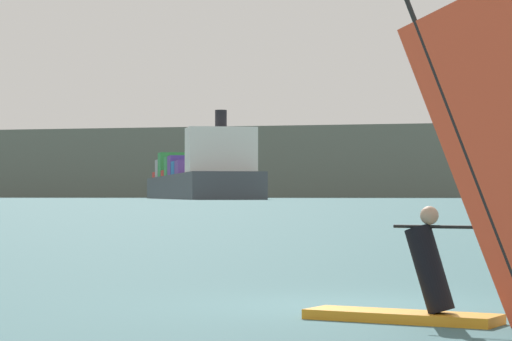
# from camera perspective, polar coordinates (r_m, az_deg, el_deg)

# --- Properties ---
(ground_plane) EXTENTS (4000.00, 4000.00, 0.00)m
(ground_plane) POSITION_cam_1_polar(r_m,az_deg,el_deg) (16.47, 5.17, -6.41)
(ground_plane) COLOR #386066
(windsurfer) EXTENTS (4.02, 1.35, 4.45)m
(windsurfer) POSITION_cam_1_polar(r_m,az_deg,el_deg) (14.13, 9.88, -2.53)
(windsurfer) COLOR orange
(windsurfer) RESTS_ON ground_plane
(cargo_ship) EXTENTS (97.16, 171.23, 30.45)m
(cargo_ship) POSITION_cam_1_polar(r_m,az_deg,el_deg) (473.49, -2.81, -0.43)
(cargo_ship) COLOR #3F444C
(cargo_ship) RESTS_ON ground_plane
(distant_headland) EXTENTS (1022.48, 430.27, 42.00)m
(distant_headland) POSITION_cam_1_polar(r_m,az_deg,el_deg) (900.69, 5.63, 0.07)
(distant_headland) COLOR #60665B
(distant_headland) RESTS_ON ground_plane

